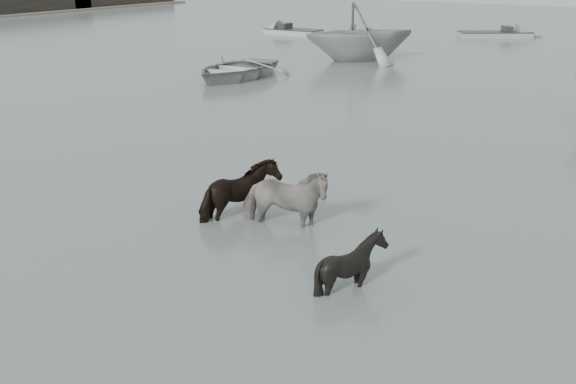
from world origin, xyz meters
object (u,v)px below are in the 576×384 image
object	(u,v)px
pony_pinto	(284,188)
pony_black	(352,251)
pony_dark	(241,182)
rowboat_lead	(235,66)

from	to	relation	value
pony_pinto	pony_black	bearing A→B (deg)	-142.23
pony_pinto	pony_dark	bearing A→B (deg)	73.53
pony_dark	pony_black	size ratio (longest dim) A/B	1.19
pony_dark	pony_pinto	bearing A→B (deg)	-97.48
pony_black	rowboat_lead	bearing A→B (deg)	20.62
pony_dark	pony_black	distance (m)	4.02
pony_black	pony_pinto	bearing A→B (deg)	33.27
pony_black	rowboat_lead	world-z (taller)	pony_black
pony_pinto	rowboat_lead	xyz separation A→B (m)	(-12.10, 14.11, -0.29)
pony_black	rowboat_lead	distance (m)	21.59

